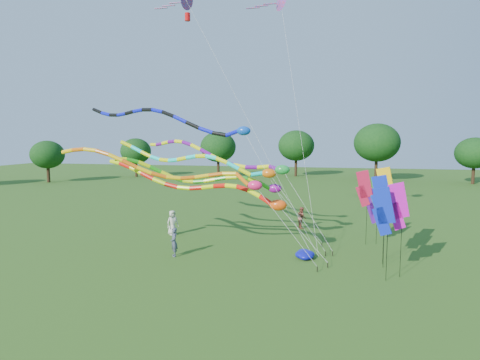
% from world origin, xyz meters
% --- Properties ---
extents(ground, '(160.00, 160.00, 0.00)m').
position_xyz_m(ground, '(0.00, 0.00, 0.00)').
color(ground, '#265516').
rests_on(ground, ground).
extents(tree_ring, '(120.94, 114.97, 9.69)m').
position_xyz_m(tree_ring, '(3.21, 5.46, 5.60)').
color(tree_ring, '#382314').
rests_on(tree_ring, ground).
extents(tube_kite_red, '(14.53, 3.04, 6.26)m').
position_xyz_m(tube_kite_red, '(-4.14, 4.69, 4.03)').
color(tube_kite_red, black).
rests_on(tube_kite_red, ground).
extents(tube_kite_orange, '(14.66, 1.40, 7.22)m').
position_xyz_m(tube_kite_orange, '(-5.29, 1.98, 5.31)').
color(tube_kite_orange, black).
rests_on(tube_kite_orange, ground).
extents(tube_kite_purple, '(14.69, 6.76, 7.66)m').
position_xyz_m(tube_kite_purple, '(-4.37, 8.55, 5.82)').
color(tube_kite_purple, black).
rests_on(tube_kite_purple, ground).
extents(tube_kite_blue, '(16.74, 4.28, 10.07)m').
position_xyz_m(tube_kite_blue, '(-7.26, 6.93, 8.32)').
color(tube_kite_blue, black).
rests_on(tube_kite_blue, ground).
extents(tube_kite_cyan, '(13.82, 1.71, 7.46)m').
position_xyz_m(tube_kite_cyan, '(-4.46, 5.55, 5.57)').
color(tube_kite_cyan, black).
rests_on(tube_kite_cyan, ground).
extents(tube_kite_green, '(12.86, 3.23, 6.51)m').
position_xyz_m(tube_kite_green, '(-4.01, 5.70, 4.52)').
color(tube_kite_green, black).
rests_on(tube_kite_green, ground).
extents(delta_kite_high_a, '(11.19, 3.56, 18.43)m').
position_xyz_m(delta_kite_high_a, '(-6.42, 6.74, 16.13)').
color(delta_kite_high_a, black).
rests_on(delta_kite_high_a, ground).
extents(delta_kite_high_c, '(5.11, 4.82, 16.91)m').
position_xyz_m(delta_kite_high_c, '(-0.35, 7.90, 16.09)').
color(delta_kite_high_c, black).
rests_on(delta_kite_high_c, ground).
extents(banner_pole_red, '(1.16, 0.29, 5.08)m').
position_xyz_m(banner_pole_red, '(5.31, 8.45, 3.81)').
color(banner_pole_red, black).
rests_on(banner_pole_red, ground).
extents(banner_pole_orange, '(1.10, 0.53, 5.50)m').
position_xyz_m(banner_pole_orange, '(6.25, 5.58, 4.23)').
color(banner_pole_orange, black).
rests_on(banner_pole_orange, ground).
extents(banner_pole_violet, '(1.11, 0.49, 3.92)m').
position_xyz_m(banner_pole_violet, '(6.02, 8.69, 2.66)').
color(banner_pole_violet, black).
rests_on(banner_pole_violet, ground).
extents(banner_pole_magenta_b, '(1.15, 0.30, 4.97)m').
position_xyz_m(banner_pole_magenta_b, '(6.44, 2.19, 3.70)').
color(banner_pole_magenta_b, black).
rests_on(banner_pole_magenta_b, ground).
extents(banner_pole_blue_b, '(1.12, 0.48, 5.19)m').
position_xyz_m(banner_pole_blue_b, '(5.81, 3.72, 3.92)').
color(banner_pole_blue_b, black).
rests_on(banner_pole_blue_b, ground).
extents(banner_pole_blue_a, '(1.13, 0.43, 4.79)m').
position_xyz_m(banner_pole_blue_a, '(5.67, 1.56, 3.53)').
color(banner_pole_blue_a, black).
rests_on(banner_pole_blue_a, ground).
extents(banner_pole_green, '(1.13, 0.43, 5.09)m').
position_xyz_m(banner_pole_green, '(5.88, 4.46, 3.82)').
color(banner_pole_green, black).
rests_on(banner_pole_green, ground).
extents(blue_nylon_heap, '(1.23, 1.12, 0.46)m').
position_xyz_m(blue_nylon_heap, '(1.46, 4.62, 0.21)').
color(blue_nylon_heap, '#0C10A7').
rests_on(blue_nylon_heap, ground).
extents(person_a, '(1.03, 1.06, 1.83)m').
position_xyz_m(person_a, '(-8.25, 8.28, 0.92)').
color(person_a, beige).
rests_on(person_a, ground).
extents(person_b, '(0.70, 0.77, 1.76)m').
position_xyz_m(person_b, '(-6.11, 3.17, 0.88)').
color(person_b, '#40455A').
rests_on(person_b, ground).
extents(person_c, '(0.92, 1.02, 1.71)m').
position_xyz_m(person_c, '(0.99, 12.54, 0.86)').
color(person_c, brown).
rests_on(person_c, ground).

